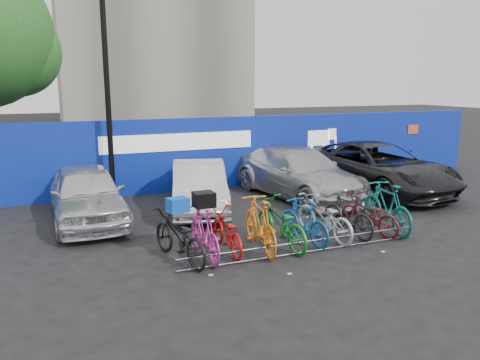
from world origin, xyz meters
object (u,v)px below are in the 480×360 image
bike_2 (226,232)px  bike_3 (260,224)px  bike_rack (306,247)px  car_3 (376,168)px  bike_4 (280,223)px  bike_5 (304,221)px  bike_8 (369,215)px  lamppost (107,92)px  bike_1 (204,232)px  car_1 (199,186)px  car_0 (87,194)px  bike_9 (387,207)px  bike_7 (348,214)px  bike_6 (324,217)px  bike_0 (179,237)px  car_2 (298,173)px

bike_2 → bike_3: 0.73m
bike_rack → car_3: 6.54m
car_3 → bike_4: 6.37m
bike_5 → bike_8: 1.77m
lamppost → bike_4: size_ratio=3.07×
bike_1 → bike_2: bearing=-165.2°
lamppost → car_1: (2.15, -1.82, -2.60)m
car_1 → bike_2: bearing=-82.7°
car_0 → bike_2: bearing=-54.6°
bike_1 → bike_9: (4.63, 0.06, 0.06)m
car_0 → bike_1: (2.03, -3.55, -0.19)m
bike_rack → bike_9: (2.60, 0.66, 0.44)m
bike_1 → bike_8: bearing=-179.7°
car_1 → car_0: bearing=-164.9°
bike_7 → bike_9: (1.07, -0.05, 0.09)m
bike_2 → bike_8: bearing=179.0°
lamppost → bike_5: bearing=-56.7°
bike_6 → bike_9: bike_9 is taller
bike_rack → lamppost: bearing=118.1°
bike_1 → bike_4: bike_1 is taller
bike_rack → bike_8: 2.21m
bike_7 → bike_8: bike_7 is taller
bike_8 → bike_rack: bearing=4.0°
bike_2 → bike_3: bike_3 is taller
lamppost → bike_0: lamppost is taller
car_0 → car_1: size_ratio=1.06×
car_1 → car_2: size_ratio=0.78×
lamppost → bike_8: bearing=-45.2°
bike_8 → car_1: bearing=-62.1°
car_0 → bike_1: bearing=-61.8°
car_2 → bike_3: size_ratio=2.69×
bike_6 → bike_rack: bearing=32.0°
bike_1 → bike_9: 4.63m
car_2 → bike_7: 3.90m
bike_2 → bike_3: bearing=164.8°
bike_8 → bike_1: bearing=-12.9°
car_1 → bike_5: car_1 is taller
bike_5 → bike_7: bike_7 is taller
car_3 → bike_6: size_ratio=3.01×
bike_2 → bike_7: (3.03, -0.03, 0.06)m
bike_5 → car_1: bearing=-78.2°
bike_rack → car_2: (2.30, 4.54, 0.60)m
car_2 → bike_5: 4.37m
car_0 → bike_9: bearing=-29.2°
bike_2 → bike_9: (4.10, -0.09, 0.15)m
bike_0 → bike_2: 1.08m
bike_5 → bike_8: bike_5 is taller
bike_3 → bike_4: 0.52m
car_2 → bike_7: size_ratio=3.08×
bike_0 → bike_4: bike_4 is taller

